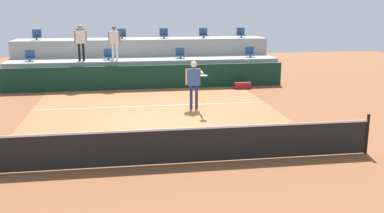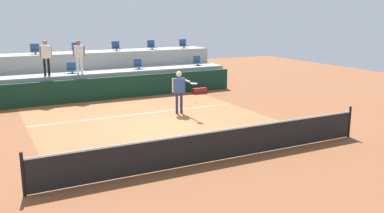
{
  "view_description": "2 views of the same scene",
  "coord_description": "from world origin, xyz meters",
  "px_view_note": "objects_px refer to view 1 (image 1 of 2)",
  "views": [
    {
      "loc": [
        -1.07,
        -14.13,
        3.85
      ],
      "look_at": [
        0.96,
        -1.36,
        0.82
      ],
      "focal_mm": 40.86,
      "sensor_mm": 36.0,
      "label": 1
    },
    {
      "loc": [
        -5.88,
        -13.78,
        4.14
      ],
      "look_at": [
        0.83,
        -0.77,
        0.88
      ],
      "focal_mm": 39.15,
      "sensor_mm": 36.0,
      "label": 2
    }
  ],
  "objects_px": {
    "stadium_chair_lower_far_right": "(250,53)",
    "stadium_chair_upper_right": "(203,34)",
    "spectator_in_white": "(114,40)",
    "stadium_chair_lower_far_left": "(30,57)",
    "stadium_chair_upper_far_left": "(37,36)",
    "stadium_chair_upper_left": "(80,35)",
    "tennis_ball": "(203,97)",
    "stadium_chair_upper_far_right": "(241,33)",
    "stadium_chair_lower_left": "(108,55)",
    "spectator_in_grey": "(81,39)",
    "stadium_chair_upper_mid_left": "(122,35)",
    "tennis_player": "(194,80)",
    "stadium_chair_upper_mid_right": "(164,34)",
    "stadium_chair_lower_right": "(180,54)",
    "equipment_bag": "(242,86)"
  },
  "relations": [
    {
      "from": "stadium_chair_lower_far_right",
      "to": "stadium_chair_upper_right",
      "type": "height_order",
      "value": "stadium_chair_upper_right"
    },
    {
      "from": "spectator_in_white",
      "to": "stadium_chair_lower_far_left",
      "type": "bearing_deg",
      "value": 174.44
    },
    {
      "from": "stadium_chair_upper_far_left",
      "to": "stadium_chair_upper_left",
      "type": "bearing_deg",
      "value": 0.0
    },
    {
      "from": "stadium_chair_upper_left",
      "to": "spectator_in_white",
      "type": "height_order",
      "value": "spectator_in_white"
    },
    {
      "from": "tennis_ball",
      "to": "stadium_chair_upper_far_left",
      "type": "bearing_deg",
      "value": 129.49
    },
    {
      "from": "stadium_chair_lower_far_left",
      "to": "stadium_chair_upper_far_right",
      "type": "xyz_separation_m",
      "value": [
        10.66,
        1.8,
        0.85
      ]
    },
    {
      "from": "stadium_chair_upper_left",
      "to": "stadium_chair_lower_far_left",
      "type": "bearing_deg",
      "value": -140.71
    },
    {
      "from": "stadium_chair_upper_left",
      "to": "stadium_chair_lower_left",
      "type": "bearing_deg",
      "value": -51.68
    },
    {
      "from": "stadium_chair_upper_right",
      "to": "spectator_in_grey",
      "type": "distance_m",
      "value": 6.58
    },
    {
      "from": "stadium_chair_upper_mid_left",
      "to": "stadium_chair_upper_far_right",
      "type": "relative_size",
      "value": 1.0
    },
    {
      "from": "tennis_player",
      "to": "spectator_in_grey",
      "type": "xyz_separation_m",
      "value": [
        -4.5,
        5.11,
        1.15
      ]
    },
    {
      "from": "tennis_player",
      "to": "tennis_ball",
      "type": "distance_m",
      "value": 1.26
    },
    {
      "from": "stadium_chair_upper_mid_right",
      "to": "tennis_player",
      "type": "relative_size",
      "value": 0.29
    },
    {
      "from": "stadium_chair_lower_far_right",
      "to": "spectator_in_grey",
      "type": "xyz_separation_m",
      "value": [
        -8.27,
        -0.38,
        0.8
      ]
    },
    {
      "from": "stadium_chair_upper_far_left",
      "to": "stadium_chair_upper_left",
      "type": "distance_m",
      "value": 2.15
    },
    {
      "from": "stadium_chair_upper_far_left",
      "to": "stadium_chair_lower_far_right",
      "type": "bearing_deg",
      "value": -9.63
    },
    {
      "from": "stadium_chair_lower_right",
      "to": "stadium_chair_upper_mid_right",
      "type": "relative_size",
      "value": 1.0
    },
    {
      "from": "stadium_chair_lower_far_left",
      "to": "stadium_chair_lower_left",
      "type": "distance_m",
      "value": 3.62
    },
    {
      "from": "stadium_chair_upper_mid_right",
      "to": "equipment_bag",
      "type": "bearing_deg",
      "value": -48.32
    },
    {
      "from": "spectator_in_white",
      "to": "stadium_chair_upper_mid_left",
      "type": "bearing_deg",
      "value": 80.81
    },
    {
      "from": "stadium_chair_lower_far_right",
      "to": "spectator_in_white",
      "type": "relative_size",
      "value": 0.32
    },
    {
      "from": "stadium_chair_upper_left",
      "to": "spectator_in_white",
      "type": "xyz_separation_m",
      "value": [
        1.74,
        -2.18,
        -0.09
      ]
    },
    {
      "from": "stadium_chair_lower_far_left",
      "to": "tennis_ball",
      "type": "height_order",
      "value": "stadium_chair_lower_far_left"
    },
    {
      "from": "stadium_chair_upper_mid_right",
      "to": "stadium_chair_upper_far_left",
      "type": "bearing_deg",
      "value": 180.0
    },
    {
      "from": "stadium_chair_upper_mid_left",
      "to": "stadium_chair_upper_right",
      "type": "height_order",
      "value": "same"
    },
    {
      "from": "stadium_chair_lower_left",
      "to": "stadium_chair_upper_right",
      "type": "distance_m",
      "value": 5.36
    },
    {
      "from": "stadium_chair_upper_far_left",
      "to": "spectator_in_grey",
      "type": "bearing_deg",
      "value": -42.97
    },
    {
      "from": "stadium_chair_upper_left",
      "to": "tennis_ball",
      "type": "xyz_separation_m",
      "value": [
        4.83,
        -8.47,
        -1.63
      ]
    },
    {
      "from": "stadium_chair_lower_far_right",
      "to": "equipment_bag",
      "type": "bearing_deg",
      "value": -114.88
    },
    {
      "from": "stadium_chair_upper_far_left",
      "to": "stadium_chair_upper_right",
      "type": "xyz_separation_m",
      "value": [
        8.55,
        0.0,
        0.0
      ]
    },
    {
      "from": "stadium_chair_lower_far_right",
      "to": "tennis_player",
      "type": "relative_size",
      "value": 0.29
    },
    {
      "from": "tennis_player",
      "to": "stadium_chair_lower_far_left",
      "type": "bearing_deg",
      "value": 141.46
    },
    {
      "from": "stadium_chair_lower_right",
      "to": "tennis_player",
      "type": "distance_m",
      "value": 5.51
    },
    {
      "from": "stadium_chair_upper_mid_left",
      "to": "spectator_in_white",
      "type": "distance_m",
      "value": 2.21
    },
    {
      "from": "stadium_chair_lower_right",
      "to": "stadium_chair_upper_far_right",
      "type": "bearing_deg",
      "value": 26.85
    },
    {
      "from": "stadium_chair_upper_left",
      "to": "stadium_chair_upper_right",
      "type": "bearing_deg",
      "value": 0.0
    },
    {
      "from": "stadium_chair_upper_mid_right",
      "to": "equipment_bag",
      "type": "distance_m",
      "value": 5.41
    },
    {
      "from": "stadium_chair_lower_far_right",
      "to": "stadium_chair_upper_far_right",
      "type": "bearing_deg",
      "value": 90.03
    },
    {
      "from": "stadium_chair_upper_right",
      "to": "spectator_in_grey",
      "type": "height_order",
      "value": "spectator_in_grey"
    },
    {
      "from": "stadium_chair_upper_left",
      "to": "stadium_chair_upper_mid_left",
      "type": "bearing_deg",
      "value": 0.0
    },
    {
      "from": "stadium_chair_upper_far_right",
      "to": "equipment_bag",
      "type": "bearing_deg",
      "value": -103.4
    },
    {
      "from": "stadium_chair_lower_far_left",
      "to": "equipment_bag",
      "type": "height_order",
      "value": "stadium_chair_lower_far_left"
    },
    {
      "from": "stadium_chair_lower_far_right",
      "to": "stadium_chair_upper_left",
      "type": "bearing_deg",
      "value": 167.99
    },
    {
      "from": "stadium_chair_lower_left",
      "to": "stadium_chair_lower_far_right",
      "type": "relative_size",
      "value": 1.0
    },
    {
      "from": "stadium_chair_upper_far_right",
      "to": "equipment_bag",
      "type": "xyz_separation_m",
      "value": [
        -0.88,
        -3.71,
        -2.16
      ]
    },
    {
      "from": "spectator_in_white",
      "to": "tennis_ball",
      "type": "distance_m",
      "value": 7.17
    },
    {
      "from": "stadium_chair_lower_far_right",
      "to": "stadium_chair_upper_right",
      "type": "bearing_deg",
      "value": 138.87
    },
    {
      "from": "stadium_chair_lower_right",
      "to": "tennis_player",
      "type": "bearing_deg",
      "value": -92.16
    },
    {
      "from": "stadium_chair_upper_right",
      "to": "stadium_chair_upper_mid_right",
      "type": "bearing_deg",
      "value": 180.0
    },
    {
      "from": "stadium_chair_lower_left",
      "to": "stadium_chair_upper_mid_left",
      "type": "distance_m",
      "value": 2.1
    }
  ]
}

